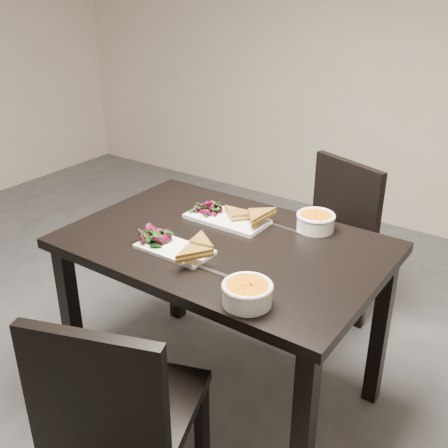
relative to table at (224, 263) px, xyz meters
The scene contains 14 objects.
ground 0.87m from the table, 137.93° to the right, with size 5.00×5.00×0.00m, color #47474C.
table is the anchor object (origin of this frame).
chair_near 0.71m from the table, 82.88° to the right, with size 0.54×0.54×0.85m.
chair_far 0.79m from the table, 83.12° to the left, with size 0.54×0.54×0.85m.
plate_near 0.23m from the table, 120.09° to the right, with size 0.28×0.14×0.01m, color white.
sandwich_near 0.21m from the table, 102.61° to the right, with size 0.14×0.11×0.05m, color #9C6F20, non-canonical shape.
salad_near 0.30m from the table, 139.16° to the right, with size 0.09×0.08×0.04m, color black, non-canonical shape.
soup_bowl_near 0.46m from the table, 45.57° to the right, with size 0.16×0.16×0.07m.
cutlery_near 0.27m from the table, 58.00° to the right, with size 0.18×0.02×0.00m, color silver.
plate_far 0.21m from the table, 121.04° to the left, with size 0.33×0.17×0.02m, color white.
sandwich_far 0.20m from the table, 101.18° to the left, with size 0.17×0.13×0.05m, color #9C6F20, non-canonical shape.
salad_far 0.28m from the table, 141.41° to the left, with size 0.10×0.09×0.05m, color black, non-canonical shape.
soup_bowl_far 0.40m from the table, 49.92° to the left, with size 0.15×0.15×0.07m.
cutlery_far 0.28m from the table, 59.76° to the left, with size 0.18×0.02×0.00m, color silver.
Camera 1 is at (1.47, -1.11, 1.68)m, focal length 43.09 mm.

